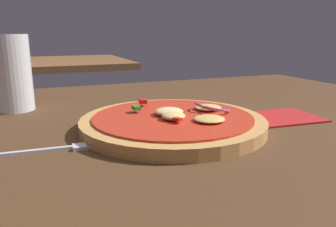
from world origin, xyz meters
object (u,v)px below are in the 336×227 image
(fork, at_px, (57,149))
(napkin, at_px, (277,118))
(pizza, at_px, (174,122))
(beer_glass, at_px, (12,76))

(fork, relative_size, napkin, 1.03)
(napkin, bearing_deg, pizza, 177.10)
(beer_glass, bearing_deg, pizza, -44.71)
(beer_glass, height_order, napkin, beer_glass)
(napkin, bearing_deg, fork, -176.01)
(fork, xyz_separation_m, napkin, (0.37, 0.03, -0.00))
(beer_glass, bearing_deg, fork, -77.61)
(pizza, xyz_separation_m, napkin, (0.19, -0.01, -0.01))
(pizza, bearing_deg, napkin, -2.90)
(fork, bearing_deg, napkin, 3.99)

